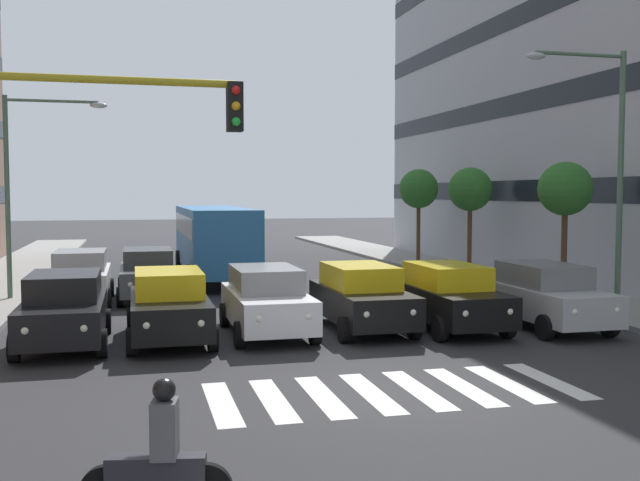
{
  "coord_description": "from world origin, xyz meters",
  "views": [
    {
      "loc": [
        4.57,
        12.48,
        3.61
      ],
      "look_at": [
        0.05,
        -5.35,
        2.42
      ],
      "focal_mm": 41.4,
      "sensor_mm": 36.0,
      "label": 1
    }
  ],
  "objects_px": {
    "bus_behind_traffic": "(214,235)",
    "street_tree_1": "(565,190)",
    "street_lamp_right": "(26,172)",
    "street_tree_3": "(419,189)",
    "car_row2_0": "(148,274)",
    "street_lamp_left": "(605,155)",
    "car_2": "(361,297)",
    "car_4": "(169,305)",
    "car_5": "(64,309)",
    "street_tree_2": "(470,190)",
    "car_3": "(266,300)",
    "car_row2_1": "(80,276)",
    "traffic_light_gantry": "(20,185)",
    "car_1": "(449,296)",
    "motorcycle_with_rider": "(159,460)",
    "car_0": "(545,295)"
  },
  "relations": [
    {
      "from": "car_1",
      "to": "traffic_light_gantry",
      "type": "bearing_deg",
      "value": 33.31
    },
    {
      "from": "bus_behind_traffic",
      "to": "street_tree_2",
      "type": "distance_m",
      "value": 11.36
    },
    {
      "from": "car_2",
      "to": "car_4",
      "type": "height_order",
      "value": "same"
    },
    {
      "from": "car_2",
      "to": "motorcycle_with_rider",
      "type": "xyz_separation_m",
      "value": [
        5.55,
        10.18,
        -0.24
      ]
    },
    {
      "from": "motorcycle_with_rider",
      "to": "traffic_light_gantry",
      "type": "xyz_separation_m",
      "value": [
        1.84,
        -3.37,
        3.09
      ]
    },
    {
      "from": "car_4",
      "to": "street_tree_1",
      "type": "xyz_separation_m",
      "value": [
        -13.25,
        -3.81,
        2.83
      ]
    },
    {
      "from": "street_lamp_left",
      "to": "street_tree_3",
      "type": "distance_m",
      "value": 17.49
    },
    {
      "from": "street_lamp_left",
      "to": "street_tree_2",
      "type": "height_order",
      "value": "street_lamp_left"
    },
    {
      "from": "car_1",
      "to": "motorcycle_with_rider",
      "type": "relative_size",
      "value": 2.63
    },
    {
      "from": "bus_behind_traffic",
      "to": "street_lamp_right",
      "type": "xyz_separation_m",
      "value": [
        6.66,
        5.01,
        2.43
      ]
    },
    {
      "from": "car_row2_1",
      "to": "motorcycle_with_rider",
      "type": "relative_size",
      "value": 2.63
    },
    {
      "from": "bus_behind_traffic",
      "to": "street_tree_1",
      "type": "distance_m",
      "value": 14.19
    },
    {
      "from": "street_tree_3",
      "to": "car_row2_1",
      "type": "bearing_deg",
      "value": 32.35
    },
    {
      "from": "car_5",
      "to": "car_row2_1",
      "type": "distance_m",
      "value": 7.07
    },
    {
      "from": "car_4",
      "to": "bus_behind_traffic",
      "type": "relative_size",
      "value": 0.42
    },
    {
      "from": "car_3",
      "to": "street_tree_3",
      "type": "bearing_deg",
      "value": -122.83
    },
    {
      "from": "car_row2_1",
      "to": "street_tree_3",
      "type": "height_order",
      "value": "street_tree_3"
    },
    {
      "from": "street_tree_3",
      "to": "car_0",
      "type": "bearing_deg",
      "value": 78.92
    },
    {
      "from": "car_0",
      "to": "traffic_light_gantry",
      "type": "bearing_deg",
      "value": 25.72
    },
    {
      "from": "car_3",
      "to": "street_lamp_left",
      "type": "distance_m",
      "value": 10.13
    },
    {
      "from": "street_tree_3",
      "to": "street_lamp_right",
      "type": "bearing_deg",
      "value": 27.9
    },
    {
      "from": "car_row2_0",
      "to": "street_lamp_left",
      "type": "height_order",
      "value": "street_lamp_left"
    },
    {
      "from": "street_tree_1",
      "to": "car_0",
      "type": "bearing_deg",
      "value": 52.81
    },
    {
      "from": "car_2",
      "to": "car_row2_1",
      "type": "bearing_deg",
      "value": -42.35
    },
    {
      "from": "car_3",
      "to": "car_5",
      "type": "height_order",
      "value": "same"
    },
    {
      "from": "traffic_light_gantry",
      "to": "car_5",
      "type": "bearing_deg",
      "value": -89.98
    },
    {
      "from": "bus_behind_traffic",
      "to": "car_row2_0",
      "type": "bearing_deg",
      "value": 62.87
    },
    {
      "from": "car_0",
      "to": "car_5",
      "type": "distance_m",
      "value": 12.28
    },
    {
      "from": "street_lamp_left",
      "to": "street_lamp_right",
      "type": "height_order",
      "value": "street_lamp_left"
    },
    {
      "from": "car_4",
      "to": "car_3",
      "type": "bearing_deg",
      "value": -174.68
    },
    {
      "from": "traffic_light_gantry",
      "to": "motorcycle_with_rider",
      "type": "bearing_deg",
      "value": 118.66
    },
    {
      "from": "car_5",
      "to": "street_lamp_left",
      "type": "bearing_deg",
      "value": 178.77
    },
    {
      "from": "car_5",
      "to": "street_lamp_right",
      "type": "xyz_separation_m",
      "value": [
        1.8,
        -7.81,
        3.4
      ]
    },
    {
      "from": "car_row2_0",
      "to": "car_4",
      "type": "bearing_deg",
      "value": 92.78
    },
    {
      "from": "car_1",
      "to": "street_tree_3",
      "type": "height_order",
      "value": "street_tree_3"
    },
    {
      "from": "car_2",
      "to": "car_4",
      "type": "distance_m",
      "value": 4.98
    },
    {
      "from": "car_2",
      "to": "car_3",
      "type": "bearing_deg",
      "value": 0.05
    },
    {
      "from": "car_1",
      "to": "street_lamp_left",
      "type": "height_order",
      "value": "street_lamp_left"
    },
    {
      "from": "street_lamp_left",
      "to": "car_1",
      "type": "bearing_deg",
      "value": -1.05
    },
    {
      "from": "car_5",
      "to": "street_tree_2",
      "type": "relative_size",
      "value": 0.97
    },
    {
      "from": "street_lamp_right",
      "to": "street_tree_2",
      "type": "height_order",
      "value": "street_lamp_right"
    },
    {
      "from": "car_4",
      "to": "car_5",
      "type": "relative_size",
      "value": 1.0
    },
    {
      "from": "car_2",
      "to": "car_3",
      "type": "distance_m",
      "value": 2.53
    },
    {
      "from": "car_1",
      "to": "car_2",
      "type": "xyz_separation_m",
      "value": [
        2.27,
        -0.46,
        0.0
      ]
    },
    {
      "from": "street_lamp_right",
      "to": "street_tree_3",
      "type": "height_order",
      "value": "street_lamp_right"
    },
    {
      "from": "car_2",
      "to": "street_tree_3",
      "type": "height_order",
      "value": "street_tree_3"
    },
    {
      "from": "car_3",
      "to": "street_lamp_left",
      "type": "height_order",
      "value": "street_lamp_left"
    },
    {
      "from": "car_row2_1",
      "to": "car_5",
      "type": "bearing_deg",
      "value": 90.82
    },
    {
      "from": "bus_behind_traffic",
      "to": "street_lamp_right",
      "type": "height_order",
      "value": "street_lamp_right"
    },
    {
      "from": "car_3",
      "to": "street_lamp_right",
      "type": "height_order",
      "value": "street_lamp_right"
    }
  ]
}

